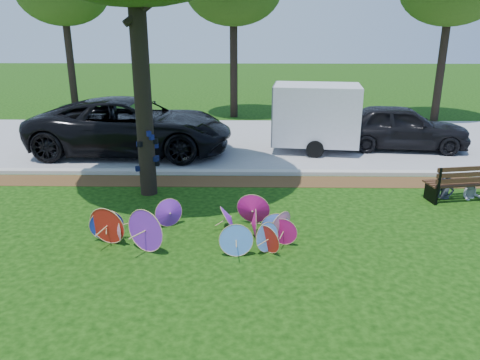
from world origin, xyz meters
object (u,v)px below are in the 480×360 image
Objects in this scene: cargo_trailer at (316,114)px; person_right at (474,179)px; black_van at (132,126)px; park_bench at (461,181)px; person_left at (447,176)px; dark_pickup at (400,127)px; parasol_pile at (199,225)px.

person_right is at bearing -46.62° from cargo_trailer.
black_van reaches higher than park_bench.
person_right is at bearing 3.94° from person_left.
cargo_trailer is at bearing 124.41° from person_left.
dark_pickup is 5.16m from park_bench.
dark_pickup reaches higher than parasol_pile.
dark_pickup is 5.12m from person_right.
park_bench is at bearing -111.90° from black_van.
cargo_trailer is (3.43, 7.41, 0.96)m from parasol_pile.
black_van is at bearing -169.47° from cargo_trailer.
black_van is at bearing 100.26° from dark_pickup.
dark_pickup is 4.43× the size of person_right.
cargo_trailer is (6.47, 0.39, 0.36)m from black_van.
parasol_pile is 6.78m from person_left.
cargo_trailer reaches higher than black_van.
person_left is at bearing 162.15° from park_bench.
cargo_trailer reaches higher than person_left.
person_left is 1.17× the size of person_right.
park_bench is (0.03, -5.15, -0.32)m from dark_pickup.
cargo_trailer is 2.75× the size of person_right.
black_van is at bearing 158.72° from person_left.
person_left is at bearing -52.48° from cargo_trailer.
black_van reaches higher than parasol_pile.
person_right is (0.35, 0.05, 0.05)m from park_bench.
dark_pickup reaches higher than park_bench.
cargo_trailer is 1.57× the size of park_bench.
black_van is 5.57× the size of person_left.
person_right reaches higher than parasol_pile.
black_van is at bearing 175.83° from person_right.
dark_pickup is (6.55, 7.75, 0.44)m from parasol_pile.
parasol_pile is 7.42m from person_right.
parasol_pile is 8.22m from cargo_trailer.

